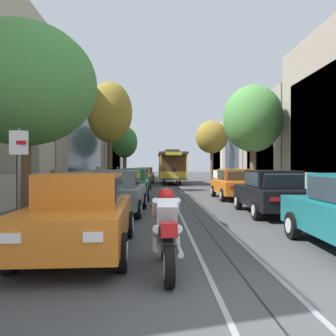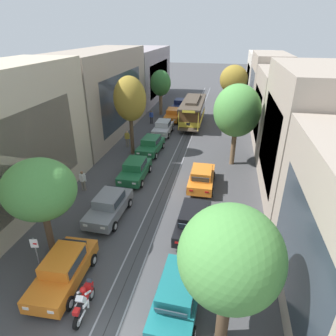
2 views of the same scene
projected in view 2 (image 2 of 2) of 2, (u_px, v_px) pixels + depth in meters
The scene contains 26 objects.
ground_plane at pixel (182, 149), 29.69m from camera, with size 160.00×160.00×0.00m, color #424244.
trolley_track_rails at pixel (187, 138), 32.63m from camera, with size 1.14×61.39×0.01m.
building_facade_left at pixel (102, 94), 32.49m from camera, with size 5.44×53.09×9.30m.
building_facade_right at pixel (283, 109), 28.20m from camera, with size 5.66×53.09×9.13m.
parked_car_orange_near_left at pixel (64, 270), 13.78m from camera, with size 2.12×4.41×1.58m.
parked_car_grey_second_left at pixel (109, 206), 18.73m from camera, with size 2.09×4.40×1.58m.
parked_car_green_mid_left at pixel (135, 170), 23.49m from camera, with size 2.06×4.39×1.58m.
parked_car_green_fourth_left at pixel (151, 145), 28.41m from camera, with size 2.14×4.42×1.58m.
parked_car_silver_fifth_left at pixel (163, 127), 33.40m from camera, with size 2.01×4.37×1.58m.
parked_car_orange_sixth_left at pixel (173, 115), 38.29m from camera, with size 2.06×4.39×1.58m.
parked_car_navy_far_left at pixel (180, 104), 43.39m from camera, with size 2.06×4.39×1.58m.
parked_car_teal_near_right at pixel (177, 295), 12.48m from camera, with size 2.09×4.40×1.58m.
parked_car_black_second_right at pixel (193, 220), 17.30m from camera, with size 2.06×4.39×1.58m.
parked_car_orange_mid_right at pixel (202, 177), 22.30m from camera, with size 2.02×4.37×1.58m.
street_tree_kerb_left_near at pixel (39, 190), 14.58m from camera, with size 3.77×3.50×5.45m.
street_tree_kerb_left_second at pixel (130, 100), 26.26m from camera, with size 3.03×2.43×7.42m.
street_tree_kerb_left_mid at pixel (161, 84), 39.49m from camera, with size 2.81×2.89×6.11m.
street_tree_kerb_right_near at pixel (230, 258), 9.80m from camera, with size 3.64×3.66×6.06m.
street_tree_kerb_right_second at pixel (237, 111), 24.29m from camera, with size 3.96×3.63×7.14m.
street_tree_kerb_right_mid at pixel (234, 80), 38.24m from camera, with size 3.65×2.92×6.89m.
cable_car_trolley at pixel (193, 111), 36.72m from camera, with size 2.64×9.15×3.28m.
motorcycle_with_rider at pixel (83, 302), 12.34m from camera, with size 0.56×1.99×1.37m.
pedestrian_on_left_pavement at pixel (151, 116), 37.06m from camera, with size 0.55×0.41×1.68m.
pedestrian_on_right_pavement at pixel (127, 138), 29.74m from camera, with size 0.55×0.35×1.74m.
pedestrian_crossing_far at pixel (83, 180), 21.70m from camera, with size 0.55×0.37×1.62m.
street_sign_post at pixel (37, 254), 13.65m from camera, with size 0.36×0.10×2.50m.
Camera 2 is at (4.07, -5.95, 11.20)m, focal length 30.87 mm.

